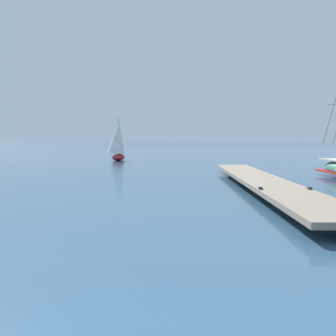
# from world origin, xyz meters

# --- Properties ---
(floating_dock) EXTENTS (3.43, 18.37, 0.53)m
(floating_dock) POSITION_xyz_m (5.19, 16.58, 0.36)
(floating_dock) COLOR gray
(floating_dock) RESTS_ON ground
(distant_sailboat) EXTENTS (2.01, 3.29, 4.05)m
(distant_sailboat) POSITION_xyz_m (-5.57, 37.79, 1.75)
(distant_sailboat) COLOR #AD2823
(distant_sailboat) RESTS_ON ground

